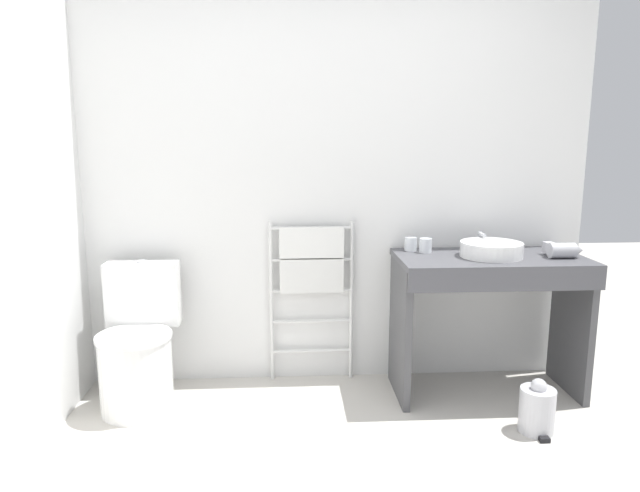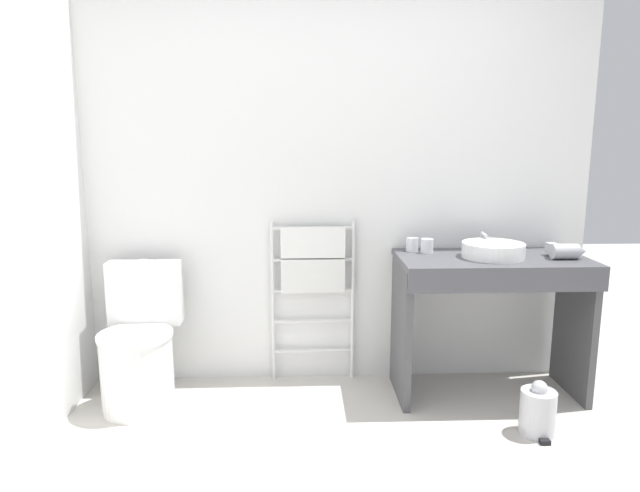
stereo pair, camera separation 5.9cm
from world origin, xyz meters
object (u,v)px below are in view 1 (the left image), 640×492
(hair_dryer, at_px, (563,250))
(trash_bin, at_px, (537,409))
(cup_near_edge, at_px, (426,246))
(towel_radiator, at_px, (312,270))
(sink_basin, at_px, (491,249))
(toilet, at_px, (138,352))
(cup_near_wall, at_px, (411,244))

(hair_dryer, xyz_separation_m, trash_bin, (-0.28, -0.42, -0.75))
(trash_bin, bearing_deg, cup_near_edge, 127.45)
(towel_radiator, height_order, cup_near_edge, towel_radiator)
(towel_radiator, relative_size, cup_near_edge, 11.78)
(cup_near_edge, relative_size, trash_bin, 0.29)
(sink_basin, bearing_deg, hair_dryer, -6.44)
(sink_basin, xyz_separation_m, hair_dryer, (0.40, -0.05, -0.00))
(trash_bin, bearing_deg, toilet, 168.66)
(toilet, xyz_separation_m, sink_basin, (2.02, 0.04, 0.56))
(sink_basin, xyz_separation_m, trash_bin, (0.12, -0.47, -0.76))
(hair_dryer, height_order, trash_bin, hair_dryer)
(sink_basin, relative_size, cup_near_edge, 4.12)
(sink_basin, bearing_deg, cup_near_edge, 158.09)
(toilet, xyz_separation_m, towel_radiator, (1.00, 0.29, 0.39))
(cup_near_wall, bearing_deg, hair_dryer, -16.76)
(towel_radiator, height_order, trash_bin, towel_radiator)
(hair_dryer, distance_m, trash_bin, 0.91)
(sink_basin, bearing_deg, toilet, -178.88)
(towel_radiator, bearing_deg, hair_dryer, -11.91)
(cup_near_edge, xyz_separation_m, trash_bin, (0.46, -0.61, -0.75))
(towel_radiator, xyz_separation_m, cup_near_edge, (0.67, -0.11, 0.17))
(toilet, height_order, sink_basin, sink_basin)
(towel_radiator, distance_m, cup_near_edge, 0.70)
(toilet, height_order, trash_bin, toilet)
(hair_dryer, bearing_deg, sink_basin, 173.56)
(toilet, height_order, cup_near_wall, cup_near_wall)
(towel_radiator, height_order, hair_dryer, towel_radiator)
(sink_basin, distance_m, cup_near_wall, 0.47)
(sink_basin, bearing_deg, towel_radiator, 166.01)
(toilet, xyz_separation_m, trash_bin, (2.13, -0.43, -0.19))
(cup_near_wall, bearing_deg, trash_bin, -51.08)
(cup_near_edge, distance_m, trash_bin, 1.07)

